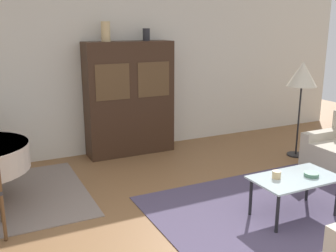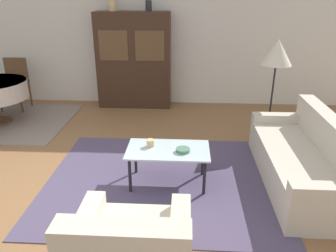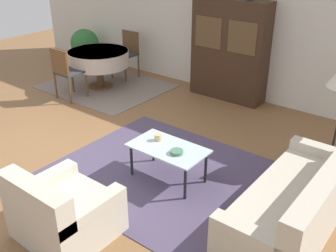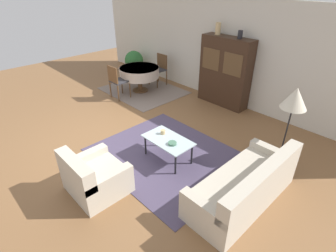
{
  "view_description": "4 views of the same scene",
  "coord_description": "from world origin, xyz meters",
  "px_view_note": "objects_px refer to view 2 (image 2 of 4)",
  "views": [
    {
      "loc": [
        -1.7,
        -2.47,
        2.08
      ],
      "look_at": [
        0.2,
        1.4,
        0.95
      ],
      "focal_mm": 42.0,
      "sensor_mm": 36.0,
      "label": 1
    },
    {
      "loc": [
        1.5,
        -2.9,
        2.16
      ],
      "look_at": [
        1.3,
        0.5,
        0.75
      ],
      "focal_mm": 35.0,
      "sensor_mm": 36.0,
      "label": 2
    },
    {
      "loc": [
        3.89,
        -2.81,
        2.83
      ],
      "look_at": [
        1.3,
        0.5,
        0.75
      ],
      "focal_mm": 42.0,
      "sensor_mm": 36.0,
      "label": 3
    },
    {
      "loc": [
        4.3,
        -2.36,
        3.16
      ],
      "look_at": [
        1.3,
        0.5,
        0.75
      ],
      "focal_mm": 28.0,
      "sensor_mm": 36.0,
      "label": 4
    }
  ],
  "objects_px": {
    "dining_chair_far": "(15,80)",
    "bowl": "(183,150)",
    "coffee_table": "(168,153)",
    "vase_tall": "(112,3)",
    "couch": "(305,161)",
    "display_cabinet": "(134,61)",
    "vase_short": "(149,6)",
    "floor_lamp": "(277,55)",
    "cup": "(150,143)"
  },
  "relations": [
    {
      "from": "dining_chair_far",
      "to": "bowl",
      "type": "relative_size",
      "value": 6.08
    },
    {
      "from": "bowl",
      "to": "coffee_table",
      "type": "bearing_deg",
      "value": 162.28
    },
    {
      "from": "vase_tall",
      "to": "couch",
      "type": "bearing_deg",
      "value": -44.56
    },
    {
      "from": "coffee_table",
      "to": "vase_tall",
      "type": "height_order",
      "value": "vase_tall"
    },
    {
      "from": "display_cabinet",
      "to": "vase_tall",
      "type": "relative_size",
      "value": 6.11
    },
    {
      "from": "vase_short",
      "to": "bowl",
      "type": "bearing_deg",
      "value": -76.71
    },
    {
      "from": "vase_tall",
      "to": "bowl",
      "type": "bearing_deg",
      "value": -65.21
    },
    {
      "from": "couch",
      "to": "floor_lamp",
      "type": "height_order",
      "value": "floor_lamp"
    },
    {
      "from": "vase_tall",
      "to": "coffee_table",
      "type": "bearing_deg",
      "value": -67.68
    },
    {
      "from": "display_cabinet",
      "to": "dining_chair_far",
      "type": "bearing_deg",
      "value": -172.86
    },
    {
      "from": "cup",
      "to": "dining_chair_far",
      "type": "bearing_deg",
      "value": 139.04
    },
    {
      "from": "coffee_table",
      "to": "display_cabinet",
      "type": "bearing_deg",
      "value": 106.08
    },
    {
      "from": "bowl",
      "to": "cup",
      "type": "bearing_deg",
      "value": 162.45
    },
    {
      "from": "couch",
      "to": "coffee_table",
      "type": "relative_size",
      "value": 2.08
    },
    {
      "from": "cup",
      "to": "bowl",
      "type": "xyz_separation_m",
      "value": [
        0.38,
        -0.12,
        -0.02
      ]
    },
    {
      "from": "floor_lamp",
      "to": "bowl",
      "type": "bearing_deg",
      "value": -130.05
    },
    {
      "from": "couch",
      "to": "display_cabinet",
      "type": "height_order",
      "value": "display_cabinet"
    },
    {
      "from": "cup",
      "to": "bowl",
      "type": "distance_m",
      "value": 0.4
    },
    {
      "from": "cup",
      "to": "vase_tall",
      "type": "relative_size",
      "value": 0.31
    },
    {
      "from": "dining_chair_far",
      "to": "display_cabinet",
      "type": "bearing_deg",
      "value": -172.86
    },
    {
      "from": "dining_chair_far",
      "to": "vase_short",
      "type": "height_order",
      "value": "vase_short"
    },
    {
      "from": "vase_tall",
      "to": "dining_chair_far",
      "type": "bearing_deg",
      "value": -171.56
    },
    {
      "from": "vase_short",
      "to": "coffee_table",
      "type": "bearing_deg",
      "value": -79.77
    },
    {
      "from": "cup",
      "to": "vase_short",
      "type": "height_order",
      "value": "vase_short"
    },
    {
      "from": "display_cabinet",
      "to": "couch",
      "type": "bearing_deg",
      "value": -48.38
    },
    {
      "from": "display_cabinet",
      "to": "vase_tall",
      "type": "height_order",
      "value": "vase_tall"
    },
    {
      "from": "cup",
      "to": "vase_tall",
      "type": "height_order",
      "value": "vase_tall"
    },
    {
      "from": "bowl",
      "to": "vase_tall",
      "type": "xyz_separation_m",
      "value": [
        -1.35,
        2.93,
        1.48
      ]
    },
    {
      "from": "couch",
      "to": "cup",
      "type": "distance_m",
      "value": 1.85
    },
    {
      "from": "coffee_table",
      "to": "cup",
      "type": "height_order",
      "value": "cup"
    },
    {
      "from": "coffee_table",
      "to": "vase_short",
      "type": "distance_m",
      "value": 3.28
    },
    {
      "from": "coffee_table",
      "to": "dining_chair_far",
      "type": "xyz_separation_m",
      "value": [
        -3.12,
        2.59,
        0.16
      ]
    },
    {
      "from": "display_cabinet",
      "to": "vase_tall",
      "type": "xyz_separation_m",
      "value": [
        -0.35,
        0.0,
        1.05
      ]
    },
    {
      "from": "floor_lamp",
      "to": "vase_tall",
      "type": "bearing_deg",
      "value": 153.96
    },
    {
      "from": "display_cabinet",
      "to": "coffee_table",
      "type": "bearing_deg",
      "value": -73.92
    },
    {
      "from": "cup",
      "to": "vase_short",
      "type": "relative_size",
      "value": 0.49
    },
    {
      "from": "couch",
      "to": "display_cabinet",
      "type": "bearing_deg",
      "value": 41.62
    },
    {
      "from": "bowl",
      "to": "vase_tall",
      "type": "distance_m",
      "value": 3.55
    },
    {
      "from": "display_cabinet",
      "to": "vase_short",
      "type": "xyz_separation_m",
      "value": [
        0.31,
        0.0,
        1.0
      ]
    },
    {
      "from": "couch",
      "to": "vase_tall",
      "type": "xyz_separation_m",
      "value": [
        -2.8,
        2.76,
        1.67
      ]
    },
    {
      "from": "floor_lamp",
      "to": "vase_short",
      "type": "xyz_separation_m",
      "value": [
        -2.05,
        1.32,
        0.62
      ]
    },
    {
      "from": "floor_lamp",
      "to": "vase_tall",
      "type": "relative_size",
      "value": 5.1
    },
    {
      "from": "dining_chair_far",
      "to": "cup",
      "type": "relative_size",
      "value": 10.37
    },
    {
      "from": "floor_lamp",
      "to": "vase_tall",
      "type": "height_order",
      "value": "vase_tall"
    },
    {
      "from": "coffee_table",
      "to": "bowl",
      "type": "height_order",
      "value": "bowl"
    },
    {
      "from": "display_cabinet",
      "to": "floor_lamp",
      "type": "xyz_separation_m",
      "value": [
        2.35,
        -1.32,
        0.38
      ]
    },
    {
      "from": "display_cabinet",
      "to": "vase_short",
      "type": "height_order",
      "value": "vase_short"
    },
    {
      "from": "dining_chair_far",
      "to": "bowl",
      "type": "bearing_deg",
      "value": 141.21
    },
    {
      "from": "vase_tall",
      "to": "vase_short",
      "type": "bearing_deg",
      "value": 0.0
    },
    {
      "from": "dining_chair_far",
      "to": "floor_lamp",
      "type": "relative_size",
      "value": 0.64
    }
  ]
}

